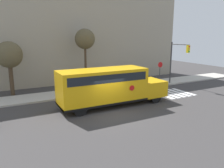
% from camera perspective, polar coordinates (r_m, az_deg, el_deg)
% --- Properties ---
extents(ground_plane, '(60.00, 60.00, 0.00)m').
position_cam_1_polar(ground_plane, '(16.86, -0.41, -7.33)').
color(ground_plane, '#3A3838').
extents(sidewalk_strip, '(44.00, 3.00, 0.15)m').
position_cam_1_polar(sidewalk_strip, '(22.56, -8.00, -2.12)').
color(sidewalk_strip, '#B2ADA3').
rests_on(sidewalk_strip, ground).
extents(building_backdrop, '(32.00, 4.00, 11.04)m').
position_cam_1_polar(building_backdrop, '(28.06, -12.94, 11.77)').
color(building_backdrop, '#9E937F').
rests_on(building_backdrop, ground).
extents(crosswalk_stripes, '(3.30, 3.20, 0.01)m').
position_cam_1_polar(crosswalk_stripes, '(23.05, 15.69, -2.34)').
color(crosswalk_stripes, white).
rests_on(crosswalk_stripes, ground).
extents(school_bus, '(9.32, 2.57, 3.12)m').
position_cam_1_polar(school_bus, '(17.79, -0.91, -0.36)').
color(school_bus, '#EAA80F').
rests_on(school_bus, ground).
extents(stop_sign, '(0.65, 0.10, 2.74)m').
position_cam_1_polar(stop_sign, '(26.24, 12.41, 3.57)').
color(stop_sign, '#38383A').
rests_on(stop_sign, ground).
extents(traffic_light, '(0.28, 2.77, 5.03)m').
position_cam_1_polar(traffic_light, '(26.26, 16.52, 6.73)').
color(traffic_light, '#38383A').
rests_on(traffic_light, ground).
extents(tree_near_sidewalk, '(2.21, 2.21, 6.49)m').
position_cam_1_polar(tree_near_sidewalk, '(24.39, -7.08, 11.42)').
color(tree_near_sidewalk, '#423323').
rests_on(tree_near_sidewalk, ground).
extents(tree_far_sidewalk, '(2.50, 2.50, 5.23)m').
position_cam_1_polar(tree_far_sidewalk, '(22.88, -25.31, 6.77)').
color(tree_far_sidewalk, '#423323').
rests_on(tree_far_sidewalk, ground).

